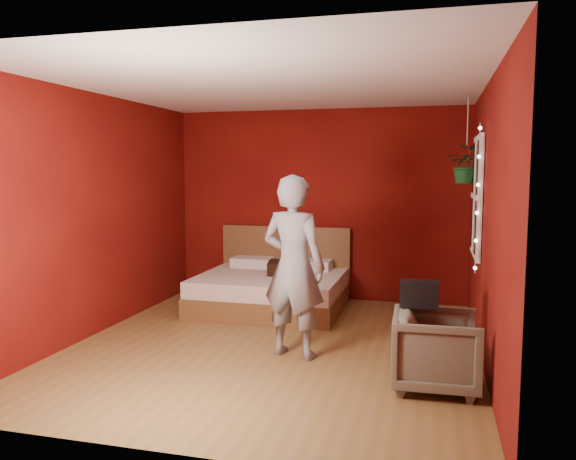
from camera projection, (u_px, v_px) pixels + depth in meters
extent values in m
plane|color=brown|center=(274.00, 346.00, 5.69)|extent=(4.50, 4.50, 0.00)
cube|color=maroon|center=(319.00, 205.00, 7.72)|extent=(4.00, 0.02, 2.60)
cube|color=maroon|center=(170.00, 250.00, 3.37)|extent=(4.00, 0.02, 2.60)
cube|color=maroon|center=(95.00, 214.00, 6.05)|extent=(0.02, 4.50, 2.60)
cube|color=maroon|center=(488.00, 223.00, 5.05)|extent=(0.02, 4.50, 2.60)
cube|color=silver|center=(273.00, 83.00, 5.41)|extent=(4.00, 4.50, 0.02)
cube|color=white|center=(477.00, 197.00, 5.90)|extent=(0.04, 0.97, 1.27)
cube|color=black|center=(475.00, 197.00, 5.90)|extent=(0.02, 0.85, 1.15)
cube|color=white|center=(475.00, 197.00, 5.90)|extent=(0.03, 0.05, 1.15)
cube|color=white|center=(475.00, 197.00, 5.90)|extent=(0.03, 0.85, 0.05)
cylinder|color=silver|center=(478.00, 199.00, 5.40)|extent=(0.01, 0.01, 1.45)
sphere|color=#FFF2CC|center=(475.00, 268.00, 5.47)|extent=(0.04, 0.04, 0.04)
sphere|color=#FFF2CC|center=(476.00, 241.00, 5.45)|extent=(0.04, 0.04, 0.04)
sphere|color=#FFF2CC|center=(477.00, 213.00, 5.42)|extent=(0.04, 0.04, 0.04)
sphere|color=#FFF2CC|center=(478.00, 185.00, 5.39)|extent=(0.04, 0.04, 0.04)
sphere|color=#FFF2CC|center=(479.00, 157.00, 5.36)|extent=(0.04, 0.04, 0.04)
sphere|color=#FFF2CC|center=(480.00, 128.00, 5.33)|extent=(0.04, 0.04, 0.04)
cube|color=brown|center=(271.00, 300.00, 7.16)|extent=(1.81, 1.54, 0.25)
cube|color=beige|center=(271.00, 282.00, 7.14)|extent=(1.78, 1.51, 0.20)
cube|color=brown|center=(285.00, 262.00, 7.83)|extent=(1.81, 0.07, 1.00)
cube|color=silver|center=(253.00, 262.00, 7.72)|extent=(0.54, 0.34, 0.13)
cube|color=silver|center=(311.00, 264.00, 7.52)|extent=(0.54, 0.34, 0.13)
imported|color=slate|center=(293.00, 267.00, 5.30)|extent=(0.71, 0.54, 1.74)
imported|color=#61604C|center=(436.00, 351.00, 4.56)|extent=(0.71, 0.70, 0.63)
cube|color=black|center=(419.00, 294.00, 4.71)|extent=(0.32, 0.16, 0.22)
cube|color=black|center=(286.00, 268.00, 7.19)|extent=(0.51, 0.51, 0.16)
cylinder|color=silver|center=(468.00, 121.00, 6.36)|extent=(0.01, 0.01, 0.54)
imported|color=#195A25|center=(466.00, 165.00, 6.41)|extent=(0.48, 0.45, 0.43)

